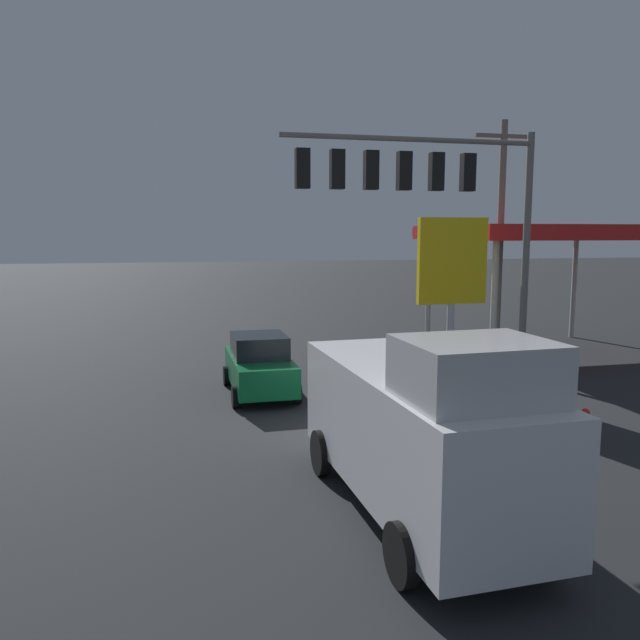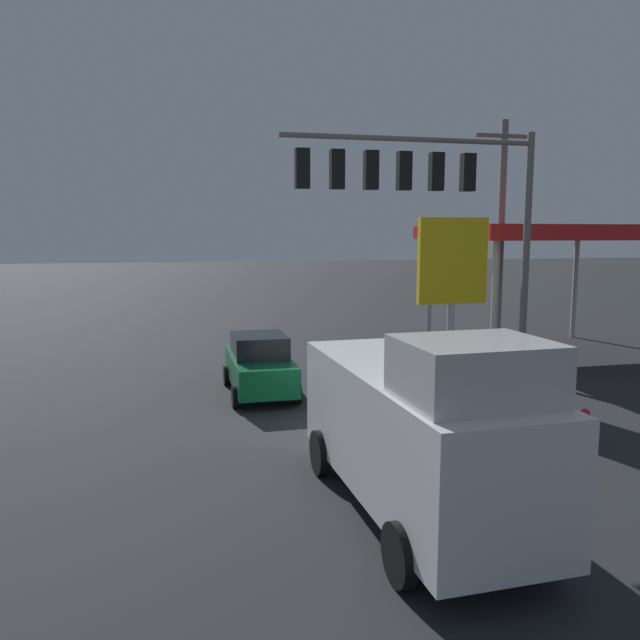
{
  "view_description": "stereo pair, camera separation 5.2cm",
  "coord_description": "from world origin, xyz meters",
  "views": [
    {
      "loc": [
        4.11,
        15.38,
        5.11
      ],
      "look_at": [
        0.0,
        -2.0,
        2.63
      ],
      "focal_mm": 35.0,
      "sensor_mm": 36.0,
      "label": 1
    },
    {
      "loc": [
        4.06,
        15.39,
        5.11
      ],
      "look_at": [
        0.0,
        -2.0,
        2.63
      ],
      "focal_mm": 35.0,
      "sensor_mm": 36.0,
      "label": 2
    }
  ],
  "objects": [
    {
      "name": "traffic_signal_assembly",
      "position": [
        -2.58,
        -0.49,
        6.13
      ],
      "size": [
        7.13,
        0.43,
        7.87
      ],
      "color": "slate",
      "rests_on": "ground"
    },
    {
      "name": "sedan_far",
      "position": [
        1.5,
        -4.07,
        0.95
      ],
      "size": [
        2.08,
        4.41,
        1.93
      ],
      "rotation": [
        0.0,
        0.0,
        1.58
      ],
      "color": "#0C592D",
      "rests_on": "ground"
    },
    {
      "name": "gas_station_canopy",
      "position": [
        -11.29,
        -8.51,
        5.08
      ],
      "size": [
        8.89,
        7.34,
        5.46
      ],
      "color": "red",
      "rests_on": "ground"
    },
    {
      "name": "delivery_truck",
      "position": [
        -0.09,
        5.31,
        1.69
      ],
      "size": [
        2.75,
        6.88,
        3.58
      ],
      "rotation": [
        0.0,
        0.0,
        1.61
      ],
      "color": "silver",
      "rests_on": "ground"
    },
    {
      "name": "fire_hydrant",
      "position": [
        -5.6,
        2.51,
        0.44
      ],
      "size": [
        0.24,
        0.24,
        0.88
      ],
      "color": "red",
      "rests_on": "ground"
    },
    {
      "name": "ground_plane",
      "position": [
        0.0,
        0.0,
        0.0
      ],
      "size": [
        200.0,
        200.0,
        0.0
      ],
      "primitive_type": "plane",
      "color": "black"
    },
    {
      "name": "price_sign",
      "position": [
        -4.76,
        -3.42,
        4.0
      ],
      "size": [
        2.36,
        0.27,
        5.63
      ],
      "color": "#B7B7BC",
      "rests_on": "ground"
    },
    {
      "name": "utility_pole",
      "position": [
        -8.34,
        -6.8,
        4.98
      ],
      "size": [
        2.4,
        0.26,
        9.39
      ],
      "color": "slate",
      "rests_on": "ground"
    }
  ]
}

